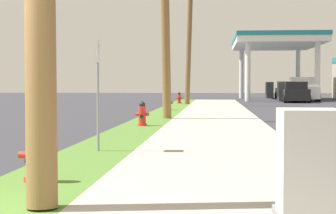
{
  "coord_description": "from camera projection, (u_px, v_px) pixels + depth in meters",
  "views": [
    {
      "loc": [
        2.93,
        -4.24,
        1.39
      ],
      "look_at": [
        1.36,
        14.01,
        0.61
      ],
      "focal_mm": 57.64,
      "sensor_mm": 36.0,
      "label": 1
    }
  ],
  "objects": [
    {
      "name": "fire_hydrant_third",
      "position": [
        169.0,
        103.0,
        26.55
      ],
      "size": [
        0.42,
        0.37,
        0.74
      ],
      "color": "red",
      "rests_on": "grass_verge"
    },
    {
      "name": "fire_hydrant_second",
      "position": [
        142.0,
        115.0,
        16.49
      ],
      "size": [
        0.42,
        0.38,
        0.74
      ],
      "color": "red",
      "rests_on": "grass_verge"
    },
    {
      "name": "street_sign_post",
      "position": [
        98.0,
        71.0,
        10.23
      ],
      "size": [
        0.05,
        0.36,
        2.12
      ],
      "color": "gray",
      "rests_on": "grass_verge"
    },
    {
      "name": "fire_hydrant_nearest",
      "position": [
        35.0,
        157.0,
        7.02
      ],
      "size": [
        0.42,
        0.38,
        0.74
      ],
      "color": "red",
      "rests_on": "grass_verge"
    },
    {
      "name": "truck_white_at_forecourt",
      "position": [
        303.0,
        90.0,
        44.72
      ],
      "size": [
        2.29,
        5.46,
        1.97
      ],
      "color": "white",
      "rests_on": "ground"
    },
    {
      "name": "fire_hydrant_fourth",
      "position": [
        179.0,
        98.0,
        35.42
      ],
      "size": [
        0.42,
        0.37,
        0.74
      ],
      "color": "red",
      "rests_on": "grass_verge"
    },
    {
      "name": "utility_cabinet",
      "position": [
        309.0,
        170.0,
        5.0
      ],
      "size": [
        0.61,
        0.67,
        1.04
      ],
      "color": "slate",
      "rests_on": "sidewalk_slab"
    },
    {
      "name": "car_black_by_far_pump",
      "position": [
        295.0,
        93.0,
        41.16
      ],
      "size": [
        2.2,
        4.61,
        1.57
      ],
      "color": "black",
      "rests_on": "ground"
    },
    {
      "name": "utility_pole_background",
      "position": [
        189.0,
        33.0,
        34.35
      ],
      "size": [
        1.39,
        0.48,
        8.88
      ],
      "color": "brown",
      "rests_on": "grass_verge"
    },
    {
      "name": "car_teal_by_near_pump",
      "position": [
        288.0,
        91.0,
        51.54
      ],
      "size": [
        2.08,
        4.56,
        1.57
      ],
      "color": "#197075",
      "rests_on": "ground"
    }
  ]
}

